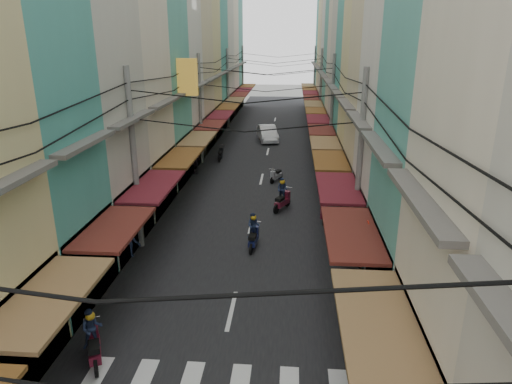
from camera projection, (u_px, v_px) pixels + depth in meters
The scene contains 14 objects.
ground at pixel (238, 283), 18.22m from camera, with size 160.00×160.00×0.00m, color slate.
road at pixel (266, 157), 37.09m from camera, with size 10.00×80.00×0.02m, color black.
sidewalk_left at pixel (188, 156), 37.57m from camera, with size 3.00×80.00×0.06m, color gray.
sidewalk_right at pixel (347, 159), 36.60m from camera, with size 3.00×80.00×0.06m, color gray.
building_row_left at pixel (150, 30), 31.28m from camera, with size 7.80×67.67×23.70m.
building_row_right at pixel (384, 35), 30.11m from camera, with size 7.80×68.98×22.59m.
utility_poles at pixel (263, 80), 30.26m from camera, with size 10.20×66.13×8.20m.
white_car at pixel (268, 141), 43.04m from camera, with size 5.08×1.99×1.79m, color white.
bicycle at pixel (415, 263), 19.83m from camera, with size 0.66×1.75×1.20m, color black.
moving_scooters at pixel (246, 218), 23.29m from camera, with size 7.97×25.63×1.87m.
parked_scooters at pixel (364, 359), 13.19m from camera, with size 12.66×16.72×1.01m.
pedestrians at pixel (158, 237), 20.00m from camera, with size 12.06×26.54×2.12m.
market_umbrella at pixel (432, 267), 15.18m from camera, with size 2.19×2.19×2.31m.
traffic_sign at pixel (366, 242), 16.45m from camera, with size 0.10×0.68×3.12m.
Camera 1 is at (1.98, -15.97, 9.31)m, focal length 32.00 mm.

